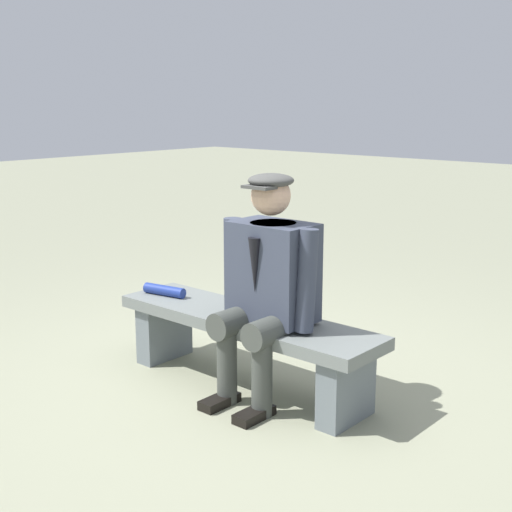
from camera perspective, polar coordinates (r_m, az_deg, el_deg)
ground_plane at (r=4.13m, az=-0.85°, el=-10.44°), size 30.00×30.00×0.00m
bench at (r=4.02m, az=-0.87°, el=-6.39°), size 1.67×0.43×0.43m
seated_man at (r=3.76m, az=0.90°, el=-1.91°), size 0.62×0.56×1.24m
rolled_magazine at (r=4.39m, az=-7.41°, el=-2.78°), size 0.29×0.11×0.06m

